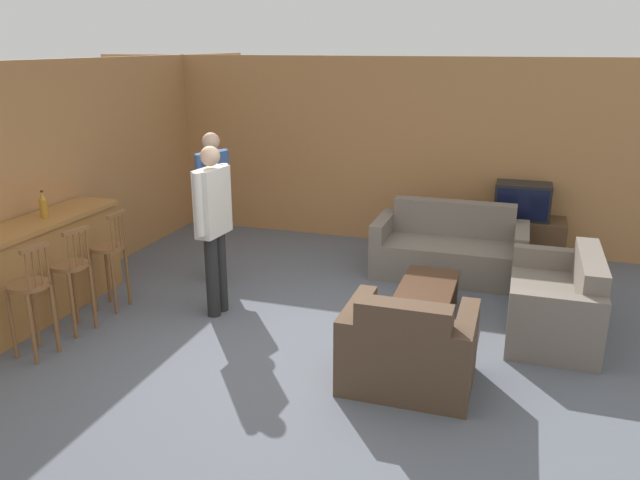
{
  "coord_description": "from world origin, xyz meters",
  "views": [
    {
      "loc": [
        1.71,
        -4.9,
        2.76
      ],
      "look_at": [
        -0.16,
        0.85,
        0.85
      ],
      "focal_mm": 35.0,
      "sensor_mm": 36.0,
      "label": 1
    }
  ],
  "objects_px": {
    "bar_chair_mid": "(72,276)",
    "bar_chair_far": "(109,257)",
    "bar_chair_near": "(31,296)",
    "tv": "(523,201)",
    "armchair_near": "(408,351)",
    "loveseat_right": "(557,304)",
    "person_by_window": "(214,198)",
    "person_by_counter": "(214,221)",
    "tv_unit": "(519,239)",
    "couch_far": "(449,251)",
    "coffee_table": "(427,289)",
    "bottle": "(43,205)"
  },
  "relations": [
    {
      "from": "couch_far",
      "to": "tv_unit",
      "type": "height_order",
      "value": "couch_far"
    },
    {
      "from": "armchair_near",
      "to": "person_by_counter",
      "type": "distance_m",
      "value": 2.45
    },
    {
      "from": "loveseat_right",
      "to": "person_by_counter",
      "type": "bearing_deg",
      "value": -169.86
    },
    {
      "from": "bar_chair_mid",
      "to": "couch_far",
      "type": "relative_size",
      "value": 0.6
    },
    {
      "from": "bar_chair_far",
      "to": "tv_unit",
      "type": "xyz_separation_m",
      "value": [
        4.15,
        3.01,
        -0.3
      ]
    },
    {
      "from": "bar_chair_mid",
      "to": "coffee_table",
      "type": "distance_m",
      "value": 3.57
    },
    {
      "from": "couch_far",
      "to": "armchair_near",
      "type": "xyz_separation_m",
      "value": [
        -0.01,
        -2.78,
        0.0
      ]
    },
    {
      "from": "bar_chair_near",
      "to": "tv_unit",
      "type": "relative_size",
      "value": 0.96
    },
    {
      "from": "bar_chair_mid",
      "to": "tv_unit",
      "type": "xyz_separation_m",
      "value": [
        4.15,
        3.61,
        -0.3
      ]
    },
    {
      "from": "person_by_counter",
      "to": "bar_chair_far",
      "type": "bearing_deg",
      "value": -168.49
    },
    {
      "from": "coffee_table",
      "to": "tv_unit",
      "type": "xyz_separation_m",
      "value": [
        0.87,
        2.22,
        -0.03
      ]
    },
    {
      "from": "armchair_near",
      "to": "loveseat_right",
      "type": "relative_size",
      "value": 0.7
    },
    {
      "from": "armchair_near",
      "to": "tv",
      "type": "height_order",
      "value": "tv"
    },
    {
      "from": "tv",
      "to": "person_by_counter",
      "type": "xyz_separation_m",
      "value": [
        -3.01,
        -2.78,
        0.21
      ]
    },
    {
      "from": "person_by_counter",
      "to": "bar_chair_mid",
      "type": "bearing_deg",
      "value": -143.9
    },
    {
      "from": "tv",
      "to": "bottle",
      "type": "xyz_separation_m",
      "value": [
        -4.73,
        -3.22,
        0.35
      ]
    },
    {
      "from": "bar_chair_far",
      "to": "tv",
      "type": "xyz_separation_m",
      "value": [
        4.15,
        3.01,
        0.22
      ]
    },
    {
      "from": "couch_far",
      "to": "tv_unit",
      "type": "distance_m",
      "value": 1.16
    },
    {
      "from": "bar_chair_mid",
      "to": "armchair_near",
      "type": "xyz_separation_m",
      "value": [
        3.34,
        -0.01,
        -0.28
      ]
    },
    {
      "from": "loveseat_right",
      "to": "bar_chair_mid",
      "type": "bearing_deg",
      "value": -162.44
    },
    {
      "from": "bar_chair_far",
      "to": "tv_unit",
      "type": "height_order",
      "value": "bar_chair_far"
    },
    {
      "from": "bar_chair_far",
      "to": "coffee_table",
      "type": "relative_size",
      "value": 0.99
    },
    {
      "from": "bar_chair_mid",
      "to": "bar_chair_far",
      "type": "bearing_deg",
      "value": 89.98
    },
    {
      "from": "couch_far",
      "to": "tv",
      "type": "height_order",
      "value": "tv"
    },
    {
      "from": "bar_chair_mid",
      "to": "tv",
      "type": "relative_size",
      "value": 1.56
    },
    {
      "from": "couch_far",
      "to": "person_by_counter",
      "type": "xyz_separation_m",
      "value": [
        -2.21,
        -1.94,
        0.71
      ]
    },
    {
      "from": "armchair_near",
      "to": "person_by_counter",
      "type": "xyz_separation_m",
      "value": [
        -2.19,
        0.84,
        0.7
      ]
    },
    {
      "from": "person_by_window",
      "to": "person_by_counter",
      "type": "relative_size",
      "value": 1.0
    },
    {
      "from": "bar_chair_far",
      "to": "tv",
      "type": "relative_size",
      "value": 1.56
    },
    {
      "from": "couch_far",
      "to": "tv",
      "type": "bearing_deg",
      "value": 46.01
    },
    {
      "from": "armchair_near",
      "to": "tv_unit",
      "type": "relative_size",
      "value": 0.94
    },
    {
      "from": "person_by_window",
      "to": "person_by_counter",
      "type": "distance_m",
      "value": 0.96
    },
    {
      "from": "coffee_table",
      "to": "tv_unit",
      "type": "relative_size",
      "value": 0.96
    },
    {
      "from": "bar_chair_far",
      "to": "coffee_table",
      "type": "distance_m",
      "value": 3.39
    },
    {
      "from": "bar_chair_near",
      "to": "coffee_table",
      "type": "xyz_separation_m",
      "value": [
        3.28,
        1.94,
        -0.27
      ]
    },
    {
      "from": "armchair_near",
      "to": "tv",
      "type": "distance_m",
      "value": 3.74
    },
    {
      "from": "bar_chair_far",
      "to": "couch_far",
      "type": "distance_m",
      "value": 4.0
    },
    {
      "from": "armchair_near",
      "to": "loveseat_right",
      "type": "bearing_deg",
      "value": 49.81
    },
    {
      "from": "loveseat_right",
      "to": "tv",
      "type": "distance_m",
      "value": 2.26
    },
    {
      "from": "tv_unit",
      "to": "person_by_window",
      "type": "height_order",
      "value": "person_by_window"
    },
    {
      "from": "bar_chair_far",
      "to": "bar_chair_near",
      "type": "bearing_deg",
      "value": -90.01
    },
    {
      "from": "loveseat_right",
      "to": "tv_unit",
      "type": "xyz_separation_m",
      "value": [
        -0.41,
        2.17,
        -0.02
      ]
    },
    {
      "from": "bottle",
      "to": "bar_chair_mid",
      "type": "bearing_deg",
      "value": -33.55
    },
    {
      "from": "bar_chair_near",
      "to": "bar_chair_mid",
      "type": "distance_m",
      "value": 0.55
    },
    {
      "from": "armchair_near",
      "to": "tv",
      "type": "xyz_separation_m",
      "value": [
        0.82,
        3.61,
        0.5
      ]
    },
    {
      "from": "tv",
      "to": "bottle",
      "type": "bearing_deg",
      "value": -145.74
    },
    {
      "from": "tv_unit",
      "to": "person_by_counter",
      "type": "xyz_separation_m",
      "value": [
        -3.01,
        -2.78,
        0.73
      ]
    },
    {
      "from": "armchair_near",
      "to": "person_by_counter",
      "type": "height_order",
      "value": "person_by_counter"
    },
    {
      "from": "bar_chair_mid",
      "to": "bottle",
      "type": "relative_size",
      "value": 3.81
    },
    {
      "from": "bar_chair_near",
      "to": "coffee_table",
      "type": "height_order",
      "value": "bar_chair_near"
    }
  ]
}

